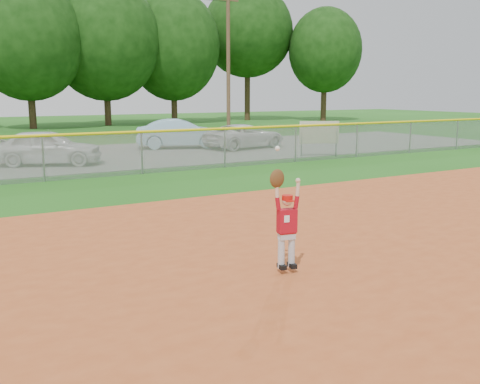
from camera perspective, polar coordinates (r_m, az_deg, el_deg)
name	(u,v)px	position (r m, az deg, el deg)	size (l,w,h in m)	color
ground	(314,241)	(10.66, 7.93, -5.18)	(120.00, 120.00, 0.00)	#1C5714
clay_infield	(438,288)	(8.60, 20.36, -9.53)	(24.00, 16.00, 0.04)	#A7471E
parking_strip	(98,156)	(25.08, -14.94, 3.71)	(44.00, 10.00, 0.03)	slate
car_white_a	(47,147)	(22.48, -19.85, 4.52)	(1.66, 4.14, 1.41)	white
car_blue	(181,134)	(27.78, -6.36, 6.21)	(1.56, 4.48, 1.48)	#91C0D9
car_white_b	(245,136)	(27.62, 0.53, 5.98)	(2.03, 4.41, 1.22)	silver
sponsor_sign	(319,133)	(24.29, 8.44, 6.21)	(1.68, 0.74, 1.60)	gray
outfield_fence	(142,149)	(19.27, -10.44, 4.50)	(40.06, 0.10, 1.55)	gray
power_lines	(82,58)	(31.03, -16.47, 13.53)	(19.40, 0.24, 9.00)	#4C3823
tree_line	(31,32)	(46.81, -21.41, 15.64)	(62.37, 13.00, 14.43)	#422D1C
ballplayer	(285,219)	(8.47, 4.87, -2.93)	(0.53, 0.27, 1.96)	silver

